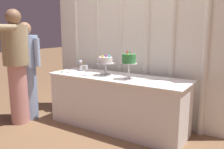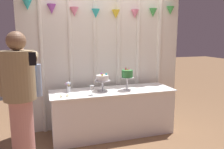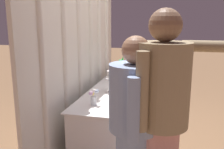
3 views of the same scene
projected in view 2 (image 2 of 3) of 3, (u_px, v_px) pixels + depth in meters
name	position (u px, v px, depth m)	size (l,w,h in m)	color
ground_plane	(115.00, 136.00, 3.70)	(24.00, 24.00, 0.00)	#846042
draped_curtain	(107.00, 56.00, 4.02)	(2.98, 0.16, 2.49)	white
cake_table	(113.00, 112.00, 3.73)	(2.07, 0.66, 0.77)	white
cake_display_nearleft	(102.00, 79.00, 3.56)	(0.26, 0.26, 0.31)	#B2B2B7
cake_display_nearright	(127.00, 75.00, 3.63)	(0.22, 0.22, 0.39)	silver
wine_glass	(92.00, 88.00, 3.33)	(0.07, 0.07, 0.15)	silver
flower_vase	(68.00, 87.00, 3.52)	(0.08, 0.10, 0.18)	silver
tealight_far_left	(61.00, 97.00, 3.22)	(0.04, 0.04, 0.04)	beige
tealight_near_left	(67.00, 96.00, 3.27)	(0.05, 0.05, 0.04)	beige
guest_man_pink_jacket	(21.00, 101.00, 2.84)	(0.54, 0.41, 1.54)	#93ADD6
guest_man_dark_suit	(20.00, 97.00, 2.64)	(0.52, 0.91, 1.72)	#D6938E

